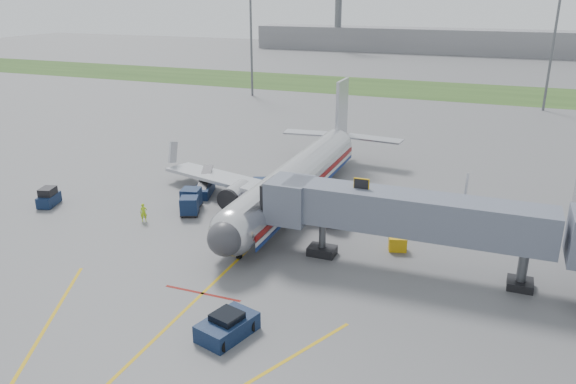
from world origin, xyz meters
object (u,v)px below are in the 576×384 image
(airliner, at_px, (297,178))
(belt_loader, at_px, (204,189))
(pushback_tug, at_px, (227,326))
(ramp_worker, at_px, (144,213))
(baggage_tug, at_px, (49,198))

(airliner, xyz_separation_m, belt_loader, (-10.02, -1.06, -2.05))
(airliner, height_order, belt_loader, airliner)
(pushback_tug, xyz_separation_m, ramp_worker, (-15.59, 13.59, 0.23))
(airliner, height_order, baggage_tug, airliner)
(baggage_tug, bearing_deg, ramp_worker, -0.38)
(ramp_worker, bearing_deg, pushback_tug, -77.57)
(airliner, bearing_deg, pushback_tug, -80.22)
(baggage_tug, height_order, belt_loader, belt_loader)
(airliner, distance_m, belt_loader, 10.28)
(baggage_tug, relative_size, belt_loader, 0.57)
(airliner, relative_size, pushback_tug, 8.46)
(baggage_tug, distance_m, ramp_worker, 11.28)
(airliner, relative_size, ramp_worker, 20.31)
(airliner, relative_size, baggage_tug, 12.18)
(pushback_tug, bearing_deg, baggage_tug, 153.04)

